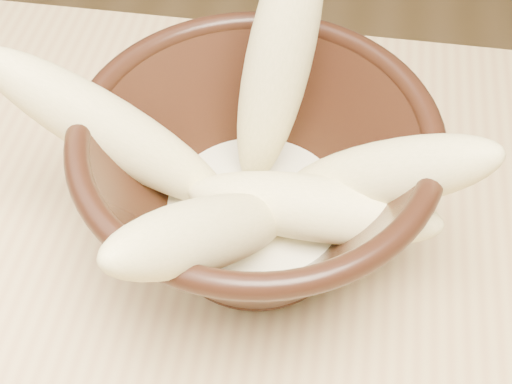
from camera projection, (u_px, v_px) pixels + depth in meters
The scene contains 7 objects.
bowl at pixel (256, 182), 0.44m from camera, with size 0.22×0.22×0.12m.
milk_puddle at pixel (256, 210), 0.47m from camera, with size 0.12×0.12×0.02m, color beige.
banana_upright at pixel (278, 62), 0.43m from camera, with size 0.04×0.04×0.17m, color #CCC378.
banana_left at pixel (111, 131), 0.43m from camera, with size 0.04×0.04×0.17m, color #CCC378.
banana_right at pixel (382, 175), 0.42m from camera, with size 0.04×0.04×0.15m, color #CCC378.
banana_across at pixel (312, 208), 0.43m from camera, with size 0.04×0.04×0.16m, color #CCC378.
banana_front at pixel (208, 233), 0.38m from camera, with size 0.04×0.04×0.17m, color #CCC378.
Camera 1 is at (-0.11, -0.12, 1.16)m, focal length 50.00 mm.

